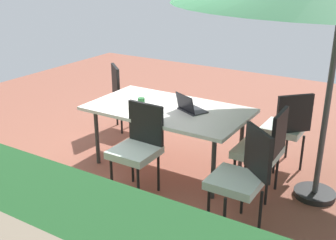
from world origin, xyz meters
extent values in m
cube|color=#935442|center=(0.00, 0.00, -0.01)|extent=(10.00, 10.00, 0.02)
cube|color=silver|center=(0.00, 0.00, 0.75)|extent=(1.89, 1.07, 0.04)
cylinder|color=#333333|center=(-0.79, -0.38, 0.36)|extent=(0.05, 0.05, 0.73)
cylinder|color=#333333|center=(0.79, -0.38, 0.36)|extent=(0.05, 0.05, 0.73)
cylinder|color=#333333|center=(-0.79, 0.38, 0.36)|extent=(0.05, 0.05, 0.73)
cylinder|color=#333333|center=(0.79, 0.38, 0.36)|extent=(0.05, 0.05, 0.73)
cylinder|color=#4C4C4C|center=(-1.73, -0.23, 1.18)|extent=(0.06, 0.06, 2.37)
cylinder|color=black|center=(-1.73, -0.23, 0.03)|extent=(0.44, 0.44, 0.06)
cube|color=silver|center=(1.15, -0.79, 0.49)|extent=(0.46, 0.46, 0.08)
cube|color=black|center=(1.29, -0.63, 0.76)|extent=(0.36, 0.32, 0.45)
cylinder|color=black|center=(0.89, -0.81, 0.23)|extent=(0.03, 0.03, 0.45)
cylinder|color=black|center=(1.16, -1.05, 0.23)|extent=(0.03, 0.03, 0.45)
cylinder|color=black|center=(1.13, -0.54, 0.23)|extent=(0.03, 0.03, 0.45)
cylinder|color=black|center=(1.40, -0.77, 0.23)|extent=(0.03, 0.03, 0.45)
cube|color=silver|center=(-1.14, 0.03, 0.49)|extent=(0.46, 0.46, 0.08)
cube|color=black|center=(-1.35, 0.03, 0.76)|extent=(0.05, 0.44, 0.45)
cylinder|color=black|center=(-0.95, -0.14, 0.23)|extent=(0.03, 0.03, 0.45)
cylinder|color=black|center=(-0.96, 0.22, 0.23)|extent=(0.03, 0.03, 0.45)
cylinder|color=black|center=(-1.31, -0.15, 0.23)|extent=(0.03, 0.03, 0.45)
cylinder|color=black|center=(-1.32, 0.21, 0.23)|extent=(0.03, 0.03, 0.45)
cube|color=silver|center=(-0.03, 0.73, 0.49)|extent=(0.46, 0.46, 0.08)
cube|color=black|center=(-0.04, 0.52, 0.76)|extent=(0.44, 0.06, 0.45)
cylinder|color=black|center=(0.15, 0.90, 0.23)|extent=(0.03, 0.03, 0.45)
cylinder|color=black|center=(-0.21, 0.92, 0.23)|extent=(0.03, 0.03, 0.45)
cylinder|color=black|center=(0.14, 0.54, 0.23)|extent=(0.03, 0.03, 0.45)
cylinder|color=black|center=(-0.22, 0.56, 0.23)|extent=(0.03, 0.03, 0.45)
cube|color=silver|center=(-1.19, 0.75, 0.49)|extent=(0.46, 0.46, 0.08)
cube|color=black|center=(-1.33, 0.59, 0.76)|extent=(0.35, 0.32, 0.45)
cylinder|color=black|center=(-0.94, 0.76, 0.23)|extent=(0.03, 0.03, 0.45)
cylinder|color=black|center=(-1.21, 1.00, 0.23)|extent=(0.03, 0.03, 0.45)
cylinder|color=black|center=(-1.17, 0.49, 0.23)|extent=(0.03, 0.03, 0.45)
cylinder|color=black|center=(-1.44, 0.73, 0.23)|extent=(0.03, 0.03, 0.45)
cube|color=silver|center=(-1.17, -0.76, 0.49)|extent=(0.46, 0.46, 0.08)
cube|color=black|center=(-1.32, -0.61, 0.76)|extent=(0.34, 0.34, 0.45)
cylinder|color=black|center=(-1.17, -1.02, 0.23)|extent=(0.03, 0.03, 0.45)
cylinder|color=black|center=(-0.92, -0.76, 0.23)|extent=(0.03, 0.03, 0.45)
cylinder|color=black|center=(-1.43, -0.76, 0.23)|extent=(0.03, 0.03, 0.45)
cylinder|color=black|center=(-1.17, -0.51, 0.23)|extent=(0.03, 0.03, 0.45)
cube|color=#2D2D33|center=(-0.30, -0.06, 0.78)|extent=(0.38, 0.34, 0.02)
cube|color=black|center=(-0.25, 0.04, 0.88)|extent=(0.31, 0.19, 0.20)
cylinder|color=#286B33|center=(0.30, 0.12, 0.82)|extent=(0.08, 0.08, 0.10)
camera|label=1|loc=(-2.43, 3.95, 2.39)|focal=44.49mm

